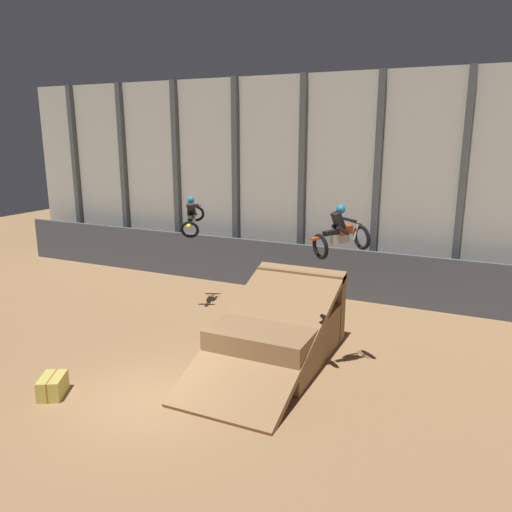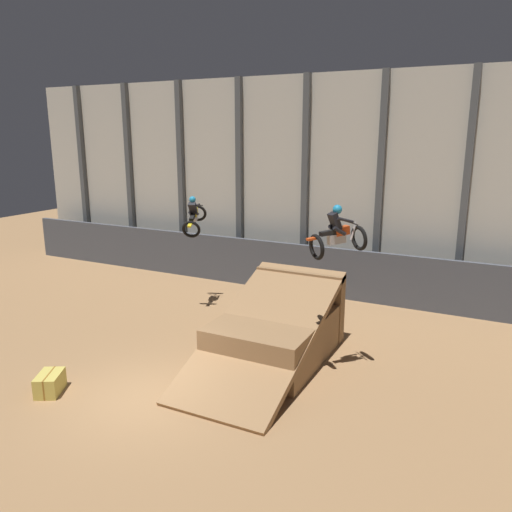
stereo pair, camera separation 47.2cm
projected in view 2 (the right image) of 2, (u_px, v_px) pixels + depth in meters
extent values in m
plane|color=#9E754C|center=(145.00, 398.00, 13.49)|extent=(60.00, 60.00, 0.00)
cube|color=beige|center=(307.00, 183.00, 22.74)|extent=(32.00, 0.12, 9.51)
cube|color=#4C5156|center=(83.00, 173.00, 28.42)|extent=(0.28, 0.28, 9.51)
cube|color=#4C5156|center=(130.00, 175.00, 26.95)|extent=(0.28, 0.28, 9.51)
cube|color=#4C5156|center=(181.00, 178.00, 25.49)|extent=(0.28, 0.28, 9.51)
cube|color=#4C5156|center=(239.00, 181.00, 24.03)|extent=(0.28, 0.28, 9.51)
cube|color=#4C5156|center=(305.00, 184.00, 22.56)|extent=(0.28, 0.28, 9.51)
cube|color=#4C5156|center=(380.00, 187.00, 21.10)|extent=(0.28, 0.28, 9.51)
cube|color=#4C5156|center=(466.00, 191.00, 19.63)|extent=(0.28, 0.28, 9.51)
cube|color=#474C56|center=(293.00, 268.00, 22.39)|extent=(31.36, 0.20, 2.20)
cube|color=#966F48|center=(276.00, 335.00, 15.89)|extent=(3.07, 4.47, 1.41)
cube|color=olive|center=(299.00, 303.00, 17.50)|extent=(3.13, 0.50, 2.35)
cube|color=#9E754C|center=(263.00, 332.00, 14.94)|extent=(3.13, 6.45, 2.53)
torus|color=black|center=(198.00, 213.00, 20.62)|extent=(0.80, 0.57, 0.73)
torus|color=black|center=(191.00, 229.00, 19.44)|extent=(0.80, 0.57, 0.73)
cube|color=#B7B7BC|center=(194.00, 219.00, 19.92)|extent=(0.38, 0.61, 0.43)
cube|color=yellow|center=(194.00, 213.00, 19.96)|extent=(0.37, 0.53, 0.36)
cube|color=black|center=(192.00, 217.00, 19.61)|extent=(0.36, 0.59, 0.29)
cube|color=yellow|center=(190.00, 225.00, 19.21)|extent=(0.26, 0.39, 0.17)
cylinder|color=#B7B7BC|center=(196.00, 210.00, 20.34)|extent=(0.09, 0.11, 0.55)
cylinder|color=black|center=(196.00, 205.00, 20.18)|extent=(0.66, 0.08, 0.04)
cube|color=black|center=(193.00, 208.00, 19.64)|extent=(0.42, 0.51, 0.51)
sphere|color=#2393CC|center=(193.00, 200.00, 19.55)|extent=(0.36, 0.40, 0.33)
cylinder|color=black|center=(191.00, 213.00, 19.83)|extent=(0.26, 0.44, 0.23)
cylinder|color=black|center=(197.00, 213.00, 19.81)|extent=(0.26, 0.44, 0.23)
cylinder|color=black|center=(190.00, 205.00, 19.84)|extent=(0.26, 0.52, 0.10)
cylinder|color=black|center=(198.00, 205.00, 19.81)|extent=(0.26, 0.52, 0.10)
torus|color=black|center=(359.00, 238.00, 14.21)|extent=(0.68, 0.60, 0.74)
torus|color=black|center=(317.00, 247.00, 13.69)|extent=(0.68, 0.60, 0.74)
cube|color=#B7B7BC|center=(337.00, 239.00, 13.90)|extent=(0.49, 0.53, 0.33)
cube|color=#E54C19|center=(341.00, 231.00, 13.90)|extent=(0.45, 0.48, 0.28)
cube|color=black|center=(329.00, 232.00, 13.75)|extent=(0.49, 0.54, 0.17)
cube|color=#E54C19|center=(313.00, 239.00, 13.58)|extent=(0.34, 0.37, 0.09)
cylinder|color=#B7B7BC|center=(353.00, 231.00, 14.07)|extent=(0.18, 0.20, 0.54)
cylinder|color=black|center=(352.00, 223.00, 13.99)|extent=(0.49, 0.49, 0.04)
cube|color=black|center=(335.00, 221.00, 13.75)|extent=(0.45, 0.46, 0.53)
sphere|color=#2393CC|center=(337.00, 209.00, 13.70)|extent=(0.38, 0.38, 0.28)
cylinder|color=black|center=(335.00, 229.00, 13.95)|extent=(0.35, 0.39, 0.30)
cylinder|color=black|center=(339.00, 231.00, 13.73)|extent=(0.35, 0.39, 0.30)
cylinder|color=black|center=(339.00, 218.00, 13.97)|extent=(0.40, 0.45, 0.21)
cylinder|color=black|center=(345.00, 220.00, 13.69)|extent=(0.40, 0.45, 0.21)
cube|color=#CCB751|center=(50.00, 383.00, 13.70)|extent=(0.95, 1.08, 0.56)
cube|color=#996623|center=(50.00, 383.00, 13.70)|extent=(0.46, 0.82, 0.57)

